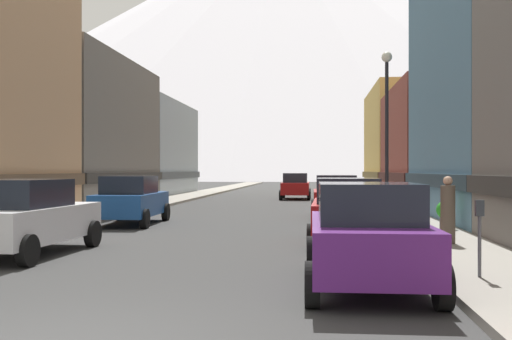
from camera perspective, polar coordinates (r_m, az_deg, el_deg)
sidewalk_left at (r=42.58m, az=-6.86°, el=-2.58°), size 2.50×100.00×0.15m
sidewalk_right at (r=41.71m, az=10.17°, el=-2.64°), size 2.50×100.00×0.15m
storefront_left_2 at (r=36.29m, az=-18.51°, el=3.15°), size 9.05×13.36×8.28m
storefront_left_3 at (r=48.55m, az=-10.97°, el=1.79°), size 7.12×13.25×7.29m
storefront_right_2 at (r=37.77m, az=19.05°, el=2.04°), size 8.71×12.25×6.93m
storefront_right_3 at (r=51.13m, az=15.84°, el=2.41°), size 9.33×13.69×8.60m
car_left_0 at (r=15.09m, az=-20.96°, el=-4.17°), size 2.22×4.47×1.78m
car_left_1 at (r=22.60m, az=-11.74°, el=-2.78°), size 2.18×4.45×1.78m
car_right_0 at (r=10.43m, az=10.43°, el=-6.04°), size 2.08×4.41×1.78m
car_right_1 at (r=16.46m, az=8.64°, el=-3.82°), size 2.15×4.44×1.78m
car_right_2 at (r=25.43m, az=7.57°, el=-2.47°), size 2.08×4.41×1.78m
car_driving_0 at (r=41.35m, az=3.76°, el=-1.52°), size 2.06×4.40×1.78m
parking_meter_near at (r=11.11m, az=20.38°, el=-5.07°), size 0.14×0.10×1.33m
potted_plant_1 at (r=19.83m, az=17.48°, el=-3.86°), size 0.57×0.57×0.88m
pedestrian_0 at (r=15.91m, az=17.68°, el=-3.84°), size 0.36×0.36×1.69m
streetlamp_right at (r=20.98m, az=12.26°, el=5.44°), size 0.36×0.36×5.86m
mountain_backdrop at (r=272.10m, az=2.48°, el=11.18°), size 333.05×333.05×109.51m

